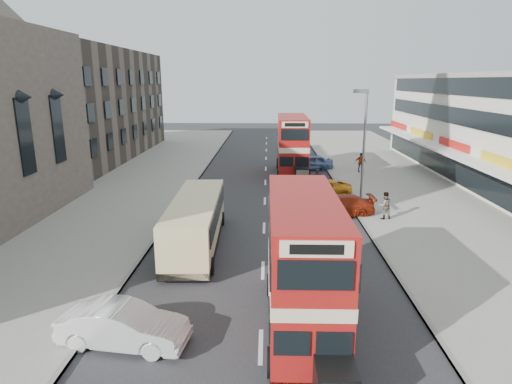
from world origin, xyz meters
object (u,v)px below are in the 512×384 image
(car_right_a, at_px, (339,205))
(pedestrian_near, at_px, (385,205))
(street_lamp, at_px, (363,141))
(car_right_c, at_px, (311,162))
(bus_second, at_px, (292,145))
(car_right_b, at_px, (323,188))
(cyclist, at_px, (317,188))
(bus_main, at_px, (303,264))
(coach, at_px, (196,221))
(pedestrian_far, at_px, (360,163))
(car_left_front, at_px, (124,326))

(car_right_a, distance_m, pedestrian_near, 2.96)
(street_lamp, relative_size, car_right_c, 1.86)
(bus_second, distance_m, car_right_a, 13.21)
(street_lamp, xyz_separation_m, car_right_b, (-1.98, 3.83, -4.18))
(car_right_c, height_order, cyclist, cyclist)
(car_right_c, bearing_deg, bus_main, -12.61)
(bus_second, bearing_deg, coach, 72.36)
(bus_main, relative_size, pedestrian_far, 4.60)
(bus_main, bearing_deg, cyclist, -98.18)
(car_right_b, xyz_separation_m, car_right_c, (-0.06, 9.81, 0.14))
(bus_main, bearing_deg, car_right_a, -104.52)
(car_right_c, bearing_deg, pedestrian_near, 4.45)
(coach, bearing_deg, car_left_front, -98.10)
(bus_second, bearing_deg, street_lamp, 109.77)
(bus_main, xyz_separation_m, car_right_c, (3.03, 28.40, -1.71))
(pedestrian_far, bearing_deg, bus_second, -175.13)
(street_lamp, height_order, car_right_b, street_lamp)
(bus_main, relative_size, car_right_a, 1.82)
(pedestrian_far, relative_size, cyclist, 0.84)
(pedestrian_far, bearing_deg, coach, -122.79)
(pedestrian_far, bearing_deg, car_right_a, -106.55)
(bus_second, distance_m, car_right_c, 3.53)
(street_lamp, bearing_deg, coach, -145.22)
(car_right_a, bearing_deg, bus_main, -16.44)
(car_right_b, bearing_deg, pedestrian_far, 157.02)
(coach, relative_size, cyclist, 4.23)
(coach, bearing_deg, bus_second, 70.01)
(street_lamp, bearing_deg, car_left_front, -124.80)
(car_right_c, xyz_separation_m, pedestrian_near, (3.12, -16.06, 0.29))
(bus_main, distance_m, cyclist, 18.20)
(car_right_a, distance_m, pedestrian_far, 13.92)
(car_right_b, bearing_deg, bus_second, -159.20)
(car_right_b, bearing_deg, bus_main, -3.46)
(car_right_a, xyz_separation_m, cyclist, (-0.93, 4.46, 0.06))
(car_left_front, distance_m, pedestrian_far, 31.16)
(street_lamp, bearing_deg, bus_main, -108.95)
(car_right_a, bearing_deg, street_lamp, 125.93)
(pedestrian_near, bearing_deg, car_right_c, -92.54)
(pedestrian_near, distance_m, cyclist, 6.68)
(car_right_b, bearing_deg, car_right_a, 10.00)
(pedestrian_far, bearing_deg, car_left_front, -115.15)
(coach, relative_size, car_right_a, 2.00)
(car_right_b, relative_size, pedestrian_far, 2.35)
(pedestrian_near, height_order, cyclist, cyclist)
(pedestrian_far, height_order, cyclist, cyclist)
(car_left_front, distance_m, pedestrian_near, 18.25)
(car_right_b, distance_m, cyclist, 0.87)
(street_lamp, xyz_separation_m, cyclist, (-2.55, 3.19, -4.05))
(car_left_front, height_order, cyclist, cyclist)
(car_right_b, height_order, pedestrian_near, pedestrian_near)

